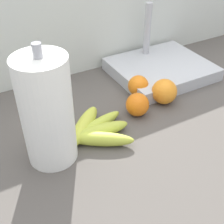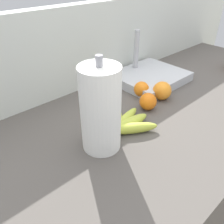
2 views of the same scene
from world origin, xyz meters
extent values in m
cube|color=#514C47|center=(0.00, 0.00, 0.47)|extent=(1.91, 0.71, 0.95)
cube|color=silver|center=(0.00, 0.38, 0.65)|extent=(2.31, 0.06, 1.30)
ellipsoid|color=#B6C33F|center=(-0.17, -0.02, 0.97)|extent=(0.17, 0.13, 0.04)
ellipsoid|color=#B0BC3F|center=(-0.16, 0.01, 0.97)|extent=(0.18, 0.05, 0.04)
ellipsoid|color=#B1C03F|center=(-0.16, 0.03, 0.97)|extent=(0.20, 0.09, 0.03)
ellipsoid|color=gold|center=(-0.18, 0.05, 0.97)|extent=(0.15, 0.15, 0.04)
sphere|color=orange|center=(0.04, 0.13, 0.98)|extent=(0.07, 0.07, 0.07)
sphere|color=orange|center=(0.09, 0.06, 0.99)|extent=(0.08, 0.08, 0.08)
sphere|color=orange|center=(-0.01, 0.04, 0.98)|extent=(0.07, 0.07, 0.07)
cylinder|color=white|center=(-0.29, 0.00, 1.08)|extent=(0.12, 0.12, 0.27)
cylinder|color=gray|center=(-0.29, 0.00, 1.10)|extent=(0.02, 0.02, 0.30)
cube|color=#B7BABF|center=(0.19, 0.20, 0.97)|extent=(0.32, 0.28, 0.04)
cylinder|color=#B2B2B7|center=(0.19, 0.30, 1.08)|extent=(0.02, 0.02, 0.18)
camera|label=1|loc=(-0.42, -0.54, 1.48)|focal=48.34mm
camera|label=2|loc=(-0.63, -0.43, 1.44)|focal=37.00mm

